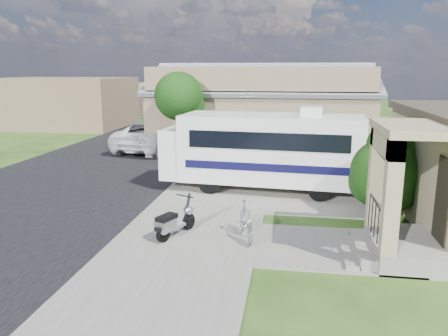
# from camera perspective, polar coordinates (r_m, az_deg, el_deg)

# --- Properties ---
(ground) EXTENTS (120.00, 120.00, 0.00)m
(ground) POSITION_cam_1_polar(r_m,az_deg,el_deg) (13.16, 0.45, -7.99)
(ground) COLOR #1C3A0F
(street_slab) EXTENTS (9.00, 80.00, 0.02)m
(street_slab) POSITION_cam_1_polar(r_m,az_deg,el_deg) (24.50, -13.55, 1.44)
(street_slab) COLOR black
(street_slab) RESTS_ON ground
(sidewalk_slab) EXTENTS (4.00, 80.00, 0.06)m
(sidewalk_slab) POSITION_cam_1_polar(r_m,az_deg,el_deg) (22.83, 1.71, 1.03)
(sidewalk_slab) COLOR slate
(sidewalk_slab) RESTS_ON ground
(driveway_slab) EXTENTS (7.00, 6.00, 0.05)m
(driveway_slab) POSITION_cam_1_polar(r_m,az_deg,el_deg) (17.31, 7.61, -2.91)
(driveway_slab) COLOR slate
(driveway_slab) RESTS_ON ground
(walk_slab) EXTENTS (4.00, 3.00, 0.05)m
(walk_slab) POSITION_cam_1_polar(r_m,az_deg,el_deg) (12.15, 14.07, -10.07)
(walk_slab) COLOR slate
(walk_slab) RESTS_ON ground
(warehouse) EXTENTS (12.50, 8.40, 5.04)m
(warehouse) POSITION_cam_1_polar(r_m,az_deg,el_deg) (26.34, 5.02, 6.87)
(warehouse) COLOR brown
(warehouse) RESTS_ON ground
(distant_bldg_far) EXTENTS (10.00, 8.00, 4.00)m
(distant_bldg_far) POSITION_cam_1_polar(r_m,az_deg,el_deg) (39.11, -20.00, 8.08)
(distant_bldg_far) COLOR brown
(distant_bldg_far) RESTS_ON ground
(distant_bldg_near) EXTENTS (8.00, 7.00, 3.20)m
(distant_bldg_near) POSITION_cam_1_polar(r_m,az_deg,el_deg) (49.24, -11.13, 8.93)
(distant_bldg_near) COLOR brown
(distant_bldg_near) RESTS_ON ground
(street_tree_a) EXTENTS (2.44, 2.40, 4.58)m
(street_tree_a) POSITION_cam_1_polar(r_m,az_deg,el_deg) (21.98, -5.64, 8.99)
(street_tree_a) COLOR #2F1F15
(street_tree_a) RESTS_ON ground
(street_tree_b) EXTENTS (2.44, 2.40, 4.73)m
(street_tree_b) POSITION_cam_1_polar(r_m,az_deg,el_deg) (31.74, -1.04, 10.44)
(street_tree_b) COLOR #2F1F15
(street_tree_b) RESTS_ON ground
(street_tree_c) EXTENTS (2.44, 2.40, 4.42)m
(street_tree_c) POSITION_cam_1_polar(r_m,az_deg,el_deg) (40.63, 1.21, 10.53)
(street_tree_c) COLOR #2F1F15
(street_tree_c) RESTS_ON ground
(motorhome) EXTENTS (7.77, 2.97, 3.90)m
(motorhome) POSITION_cam_1_polar(r_m,az_deg,el_deg) (16.95, 5.20, 2.54)
(motorhome) COLOR silver
(motorhome) RESTS_ON ground
(shrub) EXTENTS (2.46, 2.35, 3.02)m
(shrub) POSITION_cam_1_polar(r_m,az_deg,el_deg) (14.80, 20.64, -0.23)
(shrub) COLOR #2F1F15
(shrub) RESTS_ON ground
(scooter) EXTENTS (0.90, 1.58, 1.09)m
(scooter) POSITION_cam_1_polar(r_m,az_deg,el_deg) (12.39, -6.59, -7.03)
(scooter) COLOR black
(scooter) RESTS_ON ground
(bicycle) EXTENTS (0.98, 1.75, 1.01)m
(bicycle) POSITION_cam_1_polar(r_m,az_deg,el_deg) (12.20, 2.91, -7.18)
(bicycle) COLOR #93939A
(bicycle) RESTS_ON ground
(pickup_truck) EXTENTS (3.95, 6.75, 1.77)m
(pickup_truck) POSITION_cam_1_polar(r_m,az_deg,el_deg) (26.18, -8.87, 4.29)
(pickup_truck) COLOR silver
(pickup_truck) RESTS_ON ground
(van) EXTENTS (2.91, 5.91, 1.65)m
(van) POSITION_cam_1_polar(r_m,az_deg,el_deg) (33.39, -5.76, 6.07)
(van) COLOR silver
(van) RESTS_ON ground
(garden_hose) EXTENTS (0.42, 0.42, 0.19)m
(garden_hose) POSITION_cam_1_polar(r_m,az_deg,el_deg) (12.83, 16.89, -8.67)
(garden_hose) COLOR #125E13
(garden_hose) RESTS_ON ground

